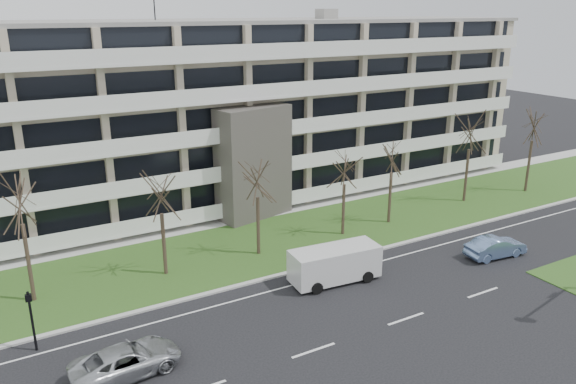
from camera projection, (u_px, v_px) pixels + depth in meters
ground at (406, 319)px, 30.72m from camera, size 160.00×160.00×0.00m
grass_verge at (288, 238)px, 41.42m from camera, size 90.00×10.00×0.06m
curb at (325, 263)px, 37.29m from camera, size 90.00×0.35×0.12m
sidewalk at (255, 215)px, 45.95m from camera, size 90.00×2.00×0.08m
lane_edge_line at (338, 273)px, 36.07m from camera, size 90.00×0.12×0.01m
apartment_building at (218, 111)px, 49.20m from camera, size 60.50×15.10×18.75m
silver_pickup at (127, 360)px, 25.91m from camera, size 5.30×2.87×1.41m
blue_sedan at (496, 247)px, 38.21m from camera, size 4.48×1.98×1.43m
white_van at (336, 261)px, 34.65m from camera, size 5.80×2.72×2.18m
pedestrian_signal at (31, 313)px, 27.28m from camera, size 0.32×0.26×3.24m
tree_1 at (18, 193)px, 30.58m from camera, size 4.25×4.25×8.50m
tree_2 at (160, 189)px, 34.11m from camera, size 3.68×3.68×7.36m
tree_3 at (257, 175)px, 37.05m from camera, size 3.68×3.68×7.35m
tree_4 at (345, 164)px, 40.53m from camera, size 3.50×3.50×7.01m
tree_5 at (393, 153)px, 42.76m from camera, size 3.68×3.68×7.36m
tree_6 at (471, 128)px, 47.43m from camera, size 4.19×4.19×8.38m
tree_7 at (535, 120)px, 50.08m from camera, size 4.28×4.28×8.57m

